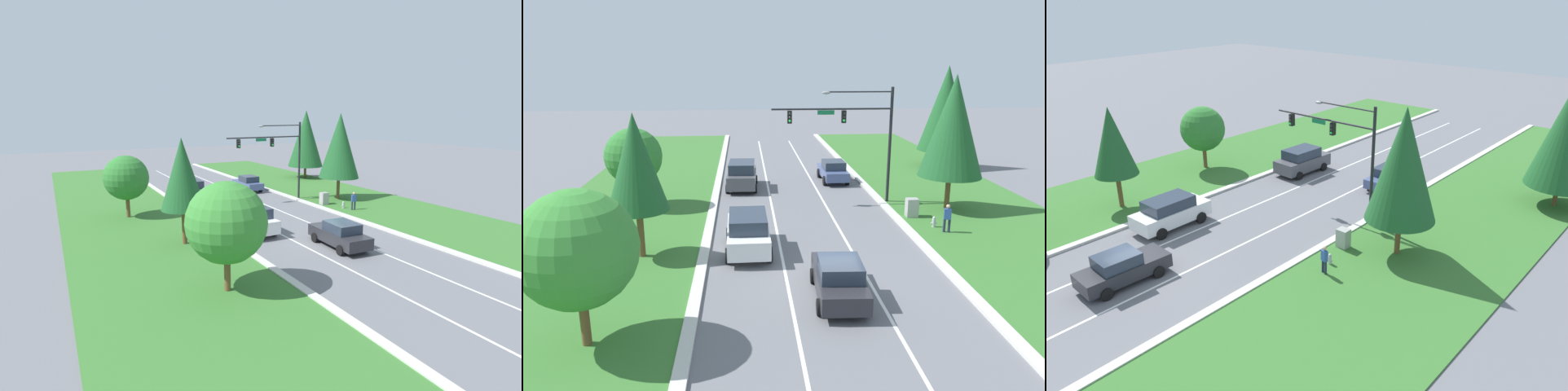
% 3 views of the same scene
% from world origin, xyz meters
% --- Properties ---
extents(ground_plane, '(160.00, 160.00, 0.00)m').
position_xyz_m(ground_plane, '(0.00, 0.00, 0.00)').
color(ground_plane, slate).
extents(curb_strip_right, '(0.50, 90.00, 0.15)m').
position_xyz_m(curb_strip_right, '(5.65, 0.00, 0.07)').
color(curb_strip_right, beige).
rests_on(curb_strip_right, ground_plane).
extents(curb_strip_left, '(0.50, 90.00, 0.15)m').
position_xyz_m(curb_strip_left, '(-5.65, 0.00, 0.07)').
color(curb_strip_left, beige).
rests_on(curb_strip_left, ground_plane).
extents(grass_verge_right, '(10.00, 90.00, 0.08)m').
position_xyz_m(grass_verge_right, '(10.90, 0.00, 0.04)').
color(grass_verge_right, '#38702D').
rests_on(grass_verge_right, ground_plane).
extents(grass_verge_left, '(10.00, 90.00, 0.08)m').
position_xyz_m(grass_verge_left, '(-10.90, 0.00, 0.04)').
color(grass_verge_left, '#38702D').
rests_on(grass_verge_left, ground_plane).
extents(lane_stripe_inner_left, '(0.14, 81.00, 0.01)m').
position_xyz_m(lane_stripe_inner_left, '(-1.80, 0.00, 0.00)').
color(lane_stripe_inner_left, white).
rests_on(lane_stripe_inner_left, ground_plane).
extents(lane_stripe_inner_right, '(0.14, 81.00, 0.01)m').
position_xyz_m(lane_stripe_inner_right, '(1.80, 0.00, 0.00)').
color(lane_stripe_inner_right, white).
rests_on(lane_stripe_inner_right, ground_plane).
extents(traffic_signal_mast, '(7.95, 0.41, 7.73)m').
position_xyz_m(traffic_signal_mast, '(3.78, 13.06, 5.17)').
color(traffic_signal_mast, black).
rests_on(traffic_signal_mast, ground_plane).
extents(graphite_suv, '(2.40, 4.81, 2.05)m').
position_xyz_m(graphite_suv, '(-3.76, 17.72, 1.05)').
color(graphite_suv, '#4C4C51').
rests_on(graphite_suv, ground_plane).
extents(slate_blue_sedan, '(2.06, 4.47, 1.70)m').
position_xyz_m(slate_blue_sedan, '(3.46, 19.47, 0.86)').
color(slate_blue_sedan, '#475684').
rests_on(slate_blue_sedan, ground_plane).
extents(charcoal_sedan, '(2.23, 4.74, 1.71)m').
position_xyz_m(charcoal_sedan, '(0.17, -0.93, 0.85)').
color(charcoal_sedan, '#28282D').
rests_on(charcoal_sedan, ground_plane).
extents(white_suv, '(2.30, 4.93, 1.99)m').
position_xyz_m(white_suv, '(-3.44, 4.65, 1.04)').
color(white_suv, white).
rests_on(white_suv, ground_plane).
extents(utility_cabinet, '(0.70, 0.60, 1.22)m').
position_xyz_m(utility_cabinet, '(6.62, 9.50, 0.61)').
color(utility_cabinet, '#9E9E99').
rests_on(utility_cabinet, ground_plane).
extents(pedestrian, '(0.43, 0.33, 1.69)m').
position_xyz_m(pedestrian, '(7.63, 6.48, 0.94)').
color(pedestrian, '#232842').
rests_on(pedestrian, ground_plane).
extents(fire_hydrant, '(0.34, 0.20, 0.70)m').
position_xyz_m(fire_hydrant, '(7.26, 7.44, 0.34)').
color(fire_hydrant, '#B7B7BC').
rests_on(fire_hydrant, ground_plane).
extents(conifer_near_right_tree, '(3.96, 3.96, 8.61)m').
position_xyz_m(conifer_near_right_tree, '(9.40, 10.94, 5.42)').
color(conifer_near_right_tree, brown).
rests_on(conifer_near_right_tree, ground_plane).
extents(oak_near_left_tree, '(3.66, 3.66, 5.22)m').
position_xyz_m(oak_near_left_tree, '(-10.67, 13.22, 3.38)').
color(oak_near_left_tree, brown).
rests_on(oak_near_left_tree, ground_plane).
extents(conifer_far_right_tree, '(4.59, 4.59, 8.96)m').
position_xyz_m(conifer_far_right_tree, '(14.17, 23.99, 5.28)').
color(conifer_far_right_tree, brown).
rests_on(conifer_far_right_tree, ground_plane).
extents(oak_far_left_tree, '(3.96, 3.96, 5.49)m').
position_xyz_m(oak_far_left_tree, '(-8.99, -3.81, 3.50)').
color(oak_far_left_tree, brown).
rests_on(oak_far_left_tree, ground_plane).
extents(conifer_mid_left_tree, '(2.92, 2.92, 7.09)m').
position_xyz_m(conifer_mid_left_tree, '(-8.64, 4.20, 4.74)').
color(conifer_mid_left_tree, brown).
rests_on(conifer_mid_left_tree, ground_plane).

